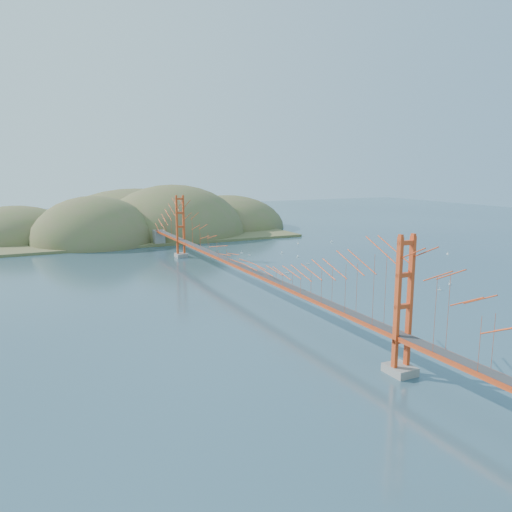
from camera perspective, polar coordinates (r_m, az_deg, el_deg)
name	(u,v)px	position (r m, az deg, el deg)	size (l,w,h in m)	color
ground	(248,293)	(68.09, -0.96, -4.20)	(320.00, 320.00, 0.00)	#2A4555
bridge	(247,242)	(66.86, -1.04, 1.66)	(2.20, 94.40, 12.00)	gray
far_headlands	(145,232)	(132.89, -12.61, 2.64)	(84.00, 58.00, 25.00)	brown
sailboat_9	(448,253)	(104.54, 21.06, 0.28)	(0.55, 0.60, 0.68)	white
sailboat_16	(249,255)	(96.00, -0.81, 0.13)	(0.61, 0.61, 0.66)	white
sailboat_7	(298,257)	(94.55, 4.80, -0.06)	(0.49, 0.42, 0.57)	white
sailboat_13	(450,284)	(77.82, 21.26, -2.95)	(0.68, 0.68, 0.72)	white
sailboat_6	(439,289)	(73.84, 20.23, -3.58)	(0.58, 0.58, 0.60)	white
sailboat_17	(332,241)	(114.45, 8.63, 1.65)	(0.56, 0.54, 0.63)	white
sailboat_12	(242,253)	(98.62, -1.65, 0.40)	(0.55, 0.55, 0.60)	white
sailboat_15	(298,243)	(111.27, 4.85, 1.50)	(0.55, 0.63, 0.72)	white
sailboat_3	(282,253)	(98.43, 2.98, 0.37)	(0.48, 0.41, 0.56)	white
sailboat_8	(408,261)	(94.16, 16.99, -0.52)	(0.55, 0.55, 0.58)	white
sailboat_1	(308,263)	(88.30, 5.97, -0.81)	(0.61, 0.61, 0.66)	white
sailboat_4	(411,258)	(96.76, 17.31, -0.25)	(0.64, 0.65, 0.73)	white
sailboat_extra_0	(287,272)	(80.21, 3.57, -1.89)	(0.64, 0.64, 0.68)	white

